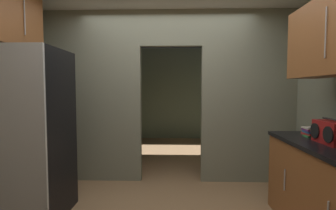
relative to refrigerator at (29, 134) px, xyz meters
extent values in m
cube|color=gray|center=(0.32, 1.17, 0.37)|extent=(1.49, 0.12, 2.57)
cube|color=gray|center=(2.68, 1.17, 0.37)|extent=(1.39, 0.12, 2.57)
cube|color=gray|center=(1.52, 1.17, 1.39)|extent=(0.92, 0.12, 0.53)
cube|color=slate|center=(1.47, 4.61, 0.37)|extent=(3.80, 0.10, 2.57)
cube|color=slate|center=(-0.38, 2.89, 0.37)|extent=(0.10, 3.44, 2.57)
cube|color=slate|center=(3.32, 2.89, 0.37)|extent=(0.10, 3.44, 2.57)
cube|color=black|center=(0.00, 0.02, 0.00)|extent=(0.75, 0.72, 1.83)
cube|color=#B7BABC|center=(0.00, -0.36, 0.00)|extent=(0.75, 0.03, 1.83)
cylinder|color=#B7BABC|center=(2.71, -0.10, -0.44)|extent=(0.01, 0.01, 0.22)
cylinder|color=#B7BABC|center=(2.85, -0.47, 0.96)|extent=(0.01, 0.01, 0.43)
cube|color=brown|center=(-0.25, 0.10, 1.29)|extent=(0.34, 0.83, 0.69)
cylinder|color=#B7BABC|center=(-0.06, 0.10, 1.29)|extent=(0.01, 0.01, 0.41)
cube|color=maroon|center=(3.01, -0.34, 0.09)|extent=(0.16, 0.36, 0.21)
cylinder|color=#262626|center=(3.01, -0.34, 0.21)|extent=(0.02, 0.25, 0.02)
cylinder|color=black|center=(2.92, -0.45, 0.09)|extent=(0.01, 0.14, 0.14)
cylinder|color=black|center=(2.92, -0.23, 0.09)|extent=(0.01, 0.14, 0.14)
cube|color=#388C47|center=(3.00, 0.00, 0.00)|extent=(0.11, 0.12, 0.02)
cube|color=red|center=(3.00, 0.01, 0.02)|extent=(0.12, 0.16, 0.02)
cube|color=#2D609E|center=(3.01, 0.00, 0.04)|extent=(0.13, 0.14, 0.02)
cube|color=#8C3893|center=(3.00, 0.01, 0.06)|extent=(0.12, 0.16, 0.02)
cube|color=beige|center=(3.00, 0.00, 0.08)|extent=(0.13, 0.15, 0.02)
camera|label=1|loc=(1.59, -2.70, 0.48)|focal=27.38mm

